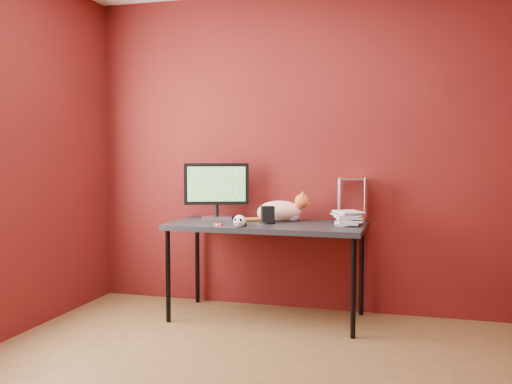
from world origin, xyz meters
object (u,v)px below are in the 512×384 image
(desk, at_px, (267,230))
(book_stack, at_px, (337,146))
(skull_mug, at_px, (240,221))
(speaker, at_px, (268,215))
(cat, at_px, (280,211))
(monitor, at_px, (216,188))

(desk, distance_m, book_stack, 0.83)
(desk, bearing_deg, skull_mug, -114.25)
(desk, distance_m, speaker, 0.12)
(desk, relative_size, speaker, 11.15)
(cat, bearing_deg, skull_mug, -118.86)
(monitor, height_order, cat, monitor)
(skull_mug, height_order, book_stack, book_stack)
(cat, xyz_separation_m, speaker, (-0.06, -0.18, -0.02))
(desk, bearing_deg, book_stack, 4.78)
(desk, height_order, book_stack, book_stack)
(desk, xyz_separation_m, speaker, (0.01, -0.03, 0.11))
(skull_mug, xyz_separation_m, book_stack, (0.66, 0.33, 0.54))
(cat, bearing_deg, book_stack, -18.38)
(cat, bearing_deg, monitor, 175.16)
(skull_mug, distance_m, book_stack, 0.92)
(monitor, distance_m, skull_mug, 0.60)
(desk, distance_m, monitor, 0.58)
(speaker, xyz_separation_m, book_stack, (0.52, 0.07, 0.53))
(monitor, height_order, speaker, monitor)
(book_stack, bearing_deg, skull_mug, -153.13)
(desk, bearing_deg, monitor, 161.49)
(desk, xyz_separation_m, monitor, (-0.47, 0.16, 0.31))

